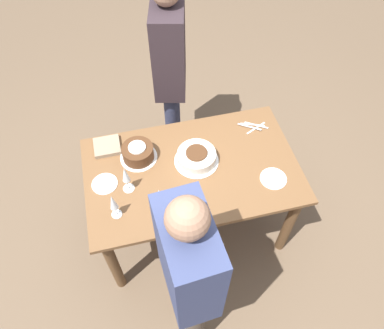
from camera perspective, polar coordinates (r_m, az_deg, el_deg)
name	(u,v)px	position (r m, az deg, el deg)	size (l,w,h in m)	color
ground_plane	(192,223)	(3.05, 0.00, -8.96)	(12.00, 12.00, 0.00)	brown
dining_table	(192,180)	(2.51, 0.00, -2.35)	(1.37, 0.84, 0.75)	brown
cake_center_white	(197,157)	(2.42, 0.69, 1.14)	(0.29, 0.29, 0.09)	white
cake_front_chocolate	(138,153)	(2.45, -8.24, 1.80)	(0.24, 0.24, 0.11)	white
wine_glass_near	(159,195)	(2.16, -4.99, -4.68)	(0.06, 0.06, 0.19)	silver
wine_glass_far	(113,203)	(2.16, -11.93, -5.74)	(0.06, 0.06, 0.21)	silver
wine_glass_extra	(126,176)	(2.24, -10.08, -1.70)	(0.07, 0.07, 0.21)	silver
dessert_plate_left	(273,179)	(2.42, 12.29, -2.11)	(0.17, 0.17, 0.01)	white
dessert_plate_right	(105,184)	(2.40, -13.16, -2.88)	(0.16, 0.16, 0.01)	white
fork_pile	(254,126)	(2.67, 9.37, 5.79)	(0.20, 0.11, 0.01)	silver
napkin_stack	(107,146)	(2.57, -12.81, 2.71)	(0.17, 0.16, 0.03)	gray
person_cutting	(170,65)	(2.80, -3.37, 14.95)	(0.31, 0.44, 1.60)	#2D334C
person_watching	(189,272)	(1.87, -0.53, -16.06)	(0.25, 0.41, 1.58)	#4C4238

